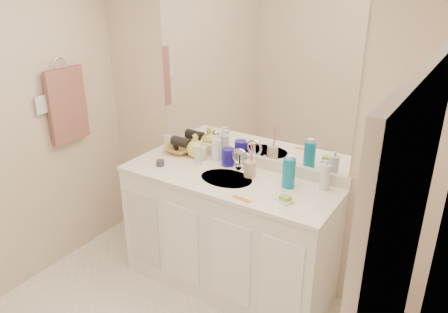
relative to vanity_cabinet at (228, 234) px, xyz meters
name	(u,v)px	position (x,y,z in m)	size (l,w,h in m)	color
wall_back	(249,121)	(0.00, 0.28, 0.77)	(2.60, 0.02, 2.40)	beige
wall_right	(404,299)	(1.30, -1.02, 0.77)	(0.02, 2.60, 2.40)	beige
vanity_cabinet	(228,234)	(0.00, 0.00, 0.00)	(1.50, 0.55, 0.85)	white
countertop	(228,179)	(0.00, 0.00, 0.44)	(1.52, 0.57, 0.03)	white
backsplash	(247,159)	(0.00, 0.26, 0.50)	(1.52, 0.03, 0.08)	silver
sink_basin	(226,180)	(0.00, -0.02, 0.44)	(0.37, 0.37, 0.02)	beige
faucet	(240,162)	(0.00, 0.16, 0.51)	(0.02, 0.02, 0.11)	silver
mirror	(250,70)	(0.00, 0.27, 1.14)	(1.48, 0.01, 1.20)	white
blue_mug	(228,157)	(-0.11, 0.17, 0.52)	(0.09, 0.09, 0.13)	#1D1590
tan_cup	(250,169)	(0.12, 0.09, 0.51)	(0.08, 0.08, 0.11)	tan
toothbrush	(252,156)	(0.13, 0.09, 0.60)	(0.01, 0.01, 0.20)	#F44078
mouthwash_bottle	(289,173)	(0.40, 0.09, 0.55)	(0.08, 0.08, 0.20)	#0D779F
clear_pump_bottle	(325,177)	(0.61, 0.18, 0.54)	(0.06, 0.06, 0.17)	silver
soap_dish	(285,200)	(0.47, -0.10, 0.46)	(0.10, 0.08, 0.01)	silver
green_soap	(285,198)	(0.47, -0.10, 0.48)	(0.07, 0.05, 0.02)	#8AC430
orange_comb	(242,199)	(0.23, -0.22, 0.46)	(0.13, 0.03, 0.01)	orange
dark_jar	(160,163)	(-0.51, -0.10, 0.48)	(0.06, 0.06, 0.04)	#37363D
extra_white_bottle	(198,155)	(-0.30, 0.07, 0.53)	(0.04, 0.04, 0.14)	silver
soap_bottle_white	(217,145)	(-0.23, 0.22, 0.57)	(0.09, 0.09, 0.22)	white
soap_bottle_cream	(202,150)	(-0.33, 0.16, 0.53)	(0.07, 0.07, 0.15)	beige
soap_bottle_yellow	(196,146)	(-0.39, 0.17, 0.54)	(0.14, 0.14, 0.18)	#D9CF54
wicker_basket	(179,149)	(-0.55, 0.17, 0.48)	(0.22, 0.22, 0.05)	#A68042
hair_dryer	(181,142)	(-0.53, 0.17, 0.54)	(0.08, 0.08, 0.15)	black
towel_ring	(60,65)	(-1.27, -0.25, 1.12)	(0.11, 0.11, 0.01)	silver
hand_towel	(67,105)	(-1.25, -0.25, 0.82)	(0.04, 0.32, 0.55)	brown
switch_plate	(41,105)	(-1.27, -0.45, 0.88)	(0.01, 0.09, 0.13)	silver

